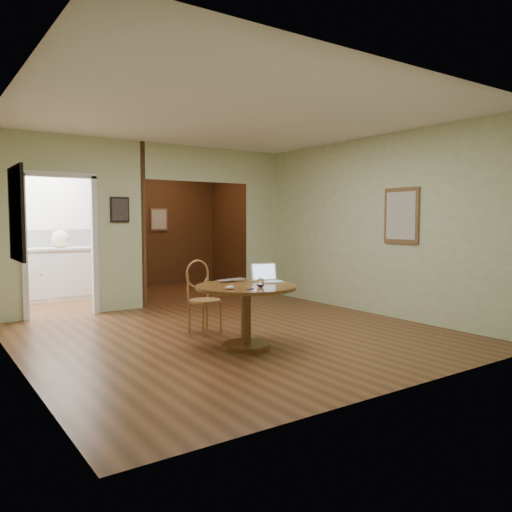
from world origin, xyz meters
TOP-DOWN VIEW (x-y plane):
  - floor at (0.00, 0.00)m, footprint 5.00×5.00m
  - room_shell at (-0.47, 3.10)m, footprint 5.20×7.50m
  - dining_table at (-0.25, -0.58)m, footprint 1.13×1.13m
  - chair at (-0.31, 0.34)m, footprint 0.45×0.45m
  - open_laptop at (0.12, -0.47)m, footprint 0.36×0.35m
  - closed_laptop at (-0.18, -0.25)m, footprint 0.40×0.30m
  - mouse at (-0.58, -0.78)m, footprint 0.11×0.07m
  - wine_glass at (-0.22, -0.83)m, footprint 0.09×0.09m
  - pen at (-0.40, -0.88)m, footprint 0.14×0.07m
  - kitchen_cabinet at (-1.35, 4.20)m, footprint 2.06×0.60m
  - grocery_bag at (-1.10, 4.20)m, footprint 0.32×0.27m

SIDE VIEW (x-z plane):
  - floor at x=0.00m, z-range 0.00..0.00m
  - kitchen_cabinet at x=-1.35m, z-range 0.00..0.94m
  - chair at x=-0.31m, z-range 0.05..0.99m
  - dining_table at x=-0.25m, z-range 0.17..0.88m
  - pen at x=-0.40m, z-range 0.71..0.72m
  - closed_laptop at x=-0.18m, z-range 0.71..0.74m
  - mouse at x=-0.58m, z-range 0.71..0.75m
  - wine_glass at x=-0.22m, z-range 0.71..0.81m
  - open_laptop at x=0.12m, z-range 0.66..0.88m
  - grocery_bag at x=-1.10m, z-range 0.94..1.25m
  - room_shell at x=-0.47m, z-range -1.21..3.79m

